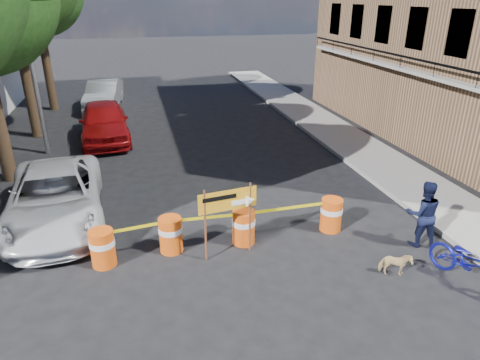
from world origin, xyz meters
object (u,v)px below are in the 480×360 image
detour_sign (235,205)px  dog (395,264)px  sedan_silver (104,94)px  barrel_far_left (103,247)px  barrel_mid_left (171,234)px  barrel_mid_right (244,226)px  sedan_red (104,122)px  pedestrian (423,214)px  barrel_far_right (331,214)px  suv_white (55,197)px  bicycle (476,245)px

detour_sign → dog: (3.26, -1.71, -1.05)m
sedan_silver → barrel_far_left: bearing=-81.6°
barrel_mid_left → barrel_mid_right: size_ratio=1.00×
dog → sedan_red: (-6.67, 11.68, 0.54)m
pedestrian → sedan_red: 13.32m
barrel_mid_right → barrel_far_right: size_ratio=1.00×
dog → suv_white: 8.88m
barrel_mid_right → sedan_silver: (-4.01, 15.50, 0.29)m
bicycle → dog: bearing=136.8°
barrel_far_left → barrel_far_right: 5.81m
barrel_mid_right → detour_sign: detour_sign is taller
barrel_mid_right → sedan_silver: 16.02m
barrel_mid_right → sedan_red: (-3.73, 9.53, 0.36)m
barrel_mid_left → suv_white: suv_white is taller
suv_white → sedan_silver: (0.71, 13.17, 0.02)m
pedestrian → bicycle: size_ratio=0.87×
barrel_mid_left → bicycle: size_ratio=0.45×
pedestrian → sedan_silver: pedestrian is taller
barrel_far_right → bicycle: size_ratio=0.45×
barrel_mid_left → sedan_red: size_ratio=0.19×
pedestrian → sedan_silver: bearing=-45.1°
barrel_mid_right → detour_sign: bearing=-125.6°
bicycle → sedan_silver: (-8.34, 18.30, -0.23)m
dog → suv_white: (-7.66, 4.48, 0.45)m
barrel_mid_left → dog: size_ratio=1.33×
sedan_red → sedan_silver: sedan_red is taller
barrel_far_right → suv_white: suv_white is taller
barrel_far_left → bicycle: (7.72, -2.63, 0.52)m
detour_sign → bicycle: 5.22m
dog → sedan_red: bearing=49.0°
barrel_mid_right → barrel_far_left: bearing=-177.2°
barrel_mid_left → suv_white: 3.70m
pedestrian → bicycle: bearing=110.9°
detour_sign → sedan_red: 10.55m
barrel_mid_right → sedan_red: sedan_red is taller
barrel_mid_right → dog: bearing=-36.2°
pedestrian → dog: 1.77m
bicycle → barrel_mid_left: bearing=136.9°
barrel_far_left → sedan_red: bearing=92.0°
bicycle → sedan_silver: bearing=96.4°
barrel_far_left → detour_sign: bearing=-5.1°
barrel_far_left → detour_sign: detour_sign is taller
bicycle → barrel_far_right: bearing=105.6°
barrel_far_left → dog: (6.33, -1.98, -0.19)m
pedestrian → sedan_red: bearing=-34.7°
sedan_silver → barrel_mid_right: bearing=-69.3°
barrel_mid_left → detour_sign: size_ratio=0.49×
dog → sedan_red: size_ratio=0.14×
bicycle → sedan_red: bicycle is taller
dog → sedan_silver: sedan_silver is taller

